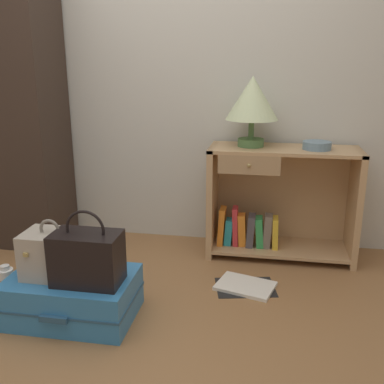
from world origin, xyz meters
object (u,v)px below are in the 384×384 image
at_px(bookshelf, 276,203).
at_px(bowl, 317,145).
at_px(suitcase_large, 73,296).
at_px(train_case, 52,254).
at_px(handbag, 87,257).
at_px(table_lamp, 252,100).
at_px(open_book_on_floor, 245,286).
at_px(bottle, 7,285).

xyz_separation_m(bookshelf, bowl, (0.24, -0.03, 0.41)).
height_order(suitcase_large, train_case, train_case).
relative_size(suitcase_large, handbag, 1.70).
relative_size(bookshelf, train_case, 3.19).
height_order(bowl, train_case, bowl).
bearing_deg(table_lamp, bookshelf, -1.06).
bearing_deg(open_book_on_floor, train_case, -153.89).
xyz_separation_m(bookshelf, bottle, (-1.45, -0.91, -0.26)).
distance_m(bowl, handbag, 1.58).
xyz_separation_m(suitcase_large, open_book_on_floor, (0.87, 0.46, -0.11)).
xyz_separation_m(bottle, open_book_on_floor, (1.29, 0.38, -0.09)).
distance_m(train_case, open_book_on_floor, 1.12).
xyz_separation_m(handbag, bottle, (-0.54, 0.13, -0.27)).
xyz_separation_m(bookshelf, table_lamp, (-0.18, 0.00, 0.68)).
relative_size(bookshelf, suitcase_large, 1.51).
distance_m(train_case, bottle, 0.43).
distance_m(bottle, open_book_on_floor, 1.35).
relative_size(table_lamp, handbag, 1.19).
xyz_separation_m(suitcase_large, train_case, (-0.09, -0.01, 0.23)).
xyz_separation_m(table_lamp, bowl, (0.42, -0.03, -0.27)).
bearing_deg(table_lamp, train_case, -133.03).
height_order(table_lamp, train_case, table_lamp).
bearing_deg(bottle, table_lamp, 35.69).
distance_m(bookshelf, handbag, 1.38).
relative_size(bowl, handbag, 0.47).
height_order(table_lamp, bottle, table_lamp).
bearing_deg(bowl, bookshelf, 172.36).
bearing_deg(train_case, bottle, 165.07).
bearing_deg(open_book_on_floor, bowl, 51.50).
bearing_deg(bottle, bookshelf, 32.03).
height_order(bookshelf, table_lamp, table_lamp).
xyz_separation_m(table_lamp, train_case, (-0.93, -1.00, -0.69)).
relative_size(bottle, open_book_on_floor, 0.56).
distance_m(suitcase_large, handbag, 0.28).
xyz_separation_m(suitcase_large, handbag, (0.12, -0.05, 0.25)).
height_order(bowl, handbag, bowl).
bearing_deg(table_lamp, suitcase_large, -130.30).
bearing_deg(bottle, suitcase_large, -10.91).
distance_m(suitcase_large, bottle, 0.43).
distance_m(bookshelf, open_book_on_floor, 0.66).
distance_m(bookshelf, bottle, 1.73).
distance_m(table_lamp, open_book_on_floor, 1.17).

